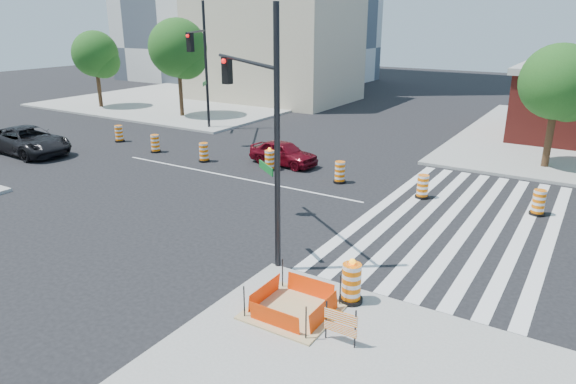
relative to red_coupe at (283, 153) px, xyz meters
The scene contains 22 objects.
ground 3.39m from the red_coupe, 106.87° to the right, with size 120.00×120.00×0.00m, color black.
sidewalk_nw 24.07m from the red_coupe, 142.01° to the left, with size 22.00×22.00×0.15m, color gray.
crosswalk_east 10.50m from the red_coupe, 17.70° to the right, with size 6.75×13.50×0.01m.
lane_centerline 3.39m from the red_coupe, 106.87° to the right, with size 14.00×0.12×0.01m, color silver.
excavation_pit 14.60m from the red_coupe, 56.60° to the right, with size 2.20×2.20×0.90m.
beige_midrise 23.26m from the red_coupe, 124.57° to the left, with size 14.00×10.00×10.00m, color #BAAC8E.
red_coupe is the anchor object (origin of this frame).
dark_suv 14.69m from the red_coupe, 157.09° to the right, with size 2.56×5.54×1.54m, color black.
signal_pole_se 11.25m from the red_coupe, 61.82° to the right, with size 4.80×3.47×7.66m.
signal_pole_nw 10.19m from the red_coupe, 157.15° to the left, with size 3.43×5.42×8.30m.
pit_drum 14.21m from the red_coupe, 50.27° to the right, with size 0.64×0.64×1.27m.
barricade 16.01m from the red_coupe, 52.83° to the right, with size 0.84×0.05×0.98m.
tree_north_a 24.11m from the red_coupe, 163.35° to the left, with size 3.78×3.78×6.42m.
tree_north_b 16.36m from the red_coupe, 152.28° to the left, with size 4.37×4.37×7.43m.
tree_north_c 14.01m from the red_coupe, 28.58° to the left, with size 3.76×3.69×6.28m.
median_drum_0 11.63m from the red_coupe, behind, with size 0.60×0.60×1.02m.
median_drum_1 7.89m from the red_coupe, 167.80° to the right, with size 0.60×0.60×1.02m.
median_drum_2 4.35m from the red_coupe, 156.37° to the right, with size 0.60×0.60×1.02m.
median_drum_3 1.23m from the red_coupe, 92.97° to the right, with size 0.60×0.60×1.18m.
median_drum_4 4.12m from the red_coupe, 17.44° to the right, with size 0.60×0.60×1.02m.
median_drum_5 8.02m from the red_coupe, ahead, with size 0.60×0.60×1.02m.
median_drum_6 12.46m from the red_coupe, ahead, with size 0.60×0.60×1.02m.
Camera 1 is at (15.04, -18.94, 7.41)m, focal length 32.00 mm.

